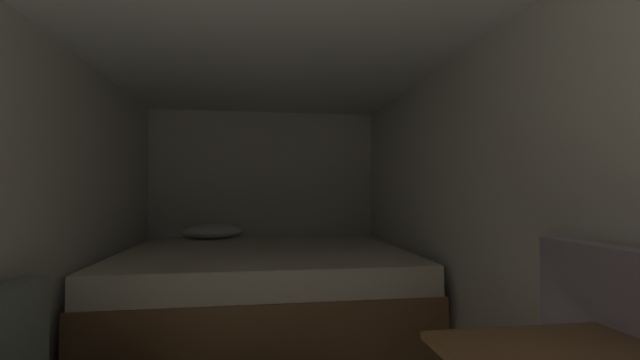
{
  "coord_description": "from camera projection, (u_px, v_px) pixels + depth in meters",
  "views": [
    {
      "loc": [
        -0.05,
        -0.7,
        1.21
      ],
      "look_at": [
        0.39,
        2.26,
        1.29
      ],
      "focal_mm": 22.9,
      "sensor_mm": 36.0,
      "label": 1
    }
  ],
  "objects": [
    {
      "name": "ceiling_slab",
      "position": [
        270.0,
        27.0,
        2.23
      ],
      "size": [
        2.53,
        4.61,
        0.05
      ],
      "primitive_type": "cube",
      "color": "white",
      "rests_on": "wall_left"
    },
    {
      "name": "wall_left",
      "position": [
        16.0,
        225.0,
        2.02
      ],
      "size": [
        0.05,
        4.61,
        2.08
      ],
      "primitive_type": "cube",
      "color": "silver",
      "rests_on": "ground"
    },
    {
      "name": "wall_right",
      "position": [
        483.0,
        219.0,
        2.38
      ],
      "size": [
        0.05,
        4.61,
        2.08
      ],
      "primitive_type": "cube",
      "color": "silver",
      "rests_on": "ground"
    },
    {
      "name": "wall_back",
      "position": [
        264.0,
        206.0,
        4.51
      ],
      "size": [
        2.53,
        0.05,
        2.08
      ],
      "primitive_type": "cube",
      "color": "silver",
      "rests_on": "ground"
    },
    {
      "name": "bed",
      "position": [
        265.0,
        291.0,
        3.44
      ],
      "size": [
        2.31,
        1.99,
        0.87
      ],
      "color": "brown",
      "rests_on": "ground"
    }
  ]
}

